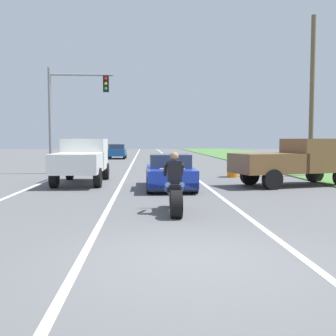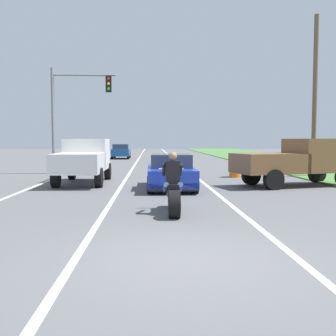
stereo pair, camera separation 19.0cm
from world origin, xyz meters
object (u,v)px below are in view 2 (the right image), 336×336
(motorcycle_with_rider, at_px, (173,191))
(traffic_light_mast_near, at_px, (72,105))
(pickup_truck_left_lane_white, at_px, (84,158))
(construction_barrel_mid, at_px, (235,168))
(sports_car_blue, at_px, (171,173))
(pickup_truck_right_shoulder_brown, at_px, (296,160))
(construction_barrel_nearest, at_px, (274,175))
(distant_car_far_ahead, at_px, (121,151))

(motorcycle_with_rider, distance_m, traffic_light_mast_near, 14.15)
(pickup_truck_left_lane_white, relative_size, construction_barrel_mid, 4.80)
(motorcycle_with_rider, xyz_separation_m, pickup_truck_left_lane_white, (-3.55, 7.54, 0.51))
(sports_car_blue, xyz_separation_m, pickup_truck_right_shoulder_brown, (5.30, 0.65, 0.48))
(construction_barrel_nearest, relative_size, distant_car_far_ahead, 0.25)
(pickup_truck_left_lane_white, xyz_separation_m, distant_car_far_ahead, (-0.07, 23.49, -0.33))
(sports_car_blue, relative_size, construction_barrel_nearest, 4.30)
(sports_car_blue, distance_m, construction_barrel_mid, 5.82)
(traffic_light_mast_near, bearing_deg, construction_barrel_nearest, -37.91)
(motorcycle_with_rider, bearing_deg, construction_barrel_mid, 69.44)
(motorcycle_with_rider, distance_m, distant_car_far_ahead, 31.24)
(motorcycle_with_rider, distance_m, construction_barrel_nearest, 6.99)
(pickup_truck_right_shoulder_brown, relative_size, distant_car_far_ahead, 1.29)
(traffic_light_mast_near, distance_m, construction_barrel_mid, 9.86)
(motorcycle_with_rider, bearing_deg, pickup_truck_left_lane_white, 115.19)
(construction_barrel_nearest, bearing_deg, traffic_light_mast_near, 142.09)
(traffic_light_mast_near, relative_size, distant_car_far_ahead, 1.50)
(sports_car_blue, xyz_separation_m, traffic_light_mast_near, (-5.27, 7.35, 3.30))
(sports_car_blue, bearing_deg, construction_barrel_mid, 52.38)
(motorcycle_with_rider, bearing_deg, pickup_truck_right_shoulder_brown, 47.84)
(construction_barrel_nearest, xyz_separation_m, distant_car_far_ahead, (-7.98, 25.57, 0.27))
(sports_car_blue, height_order, construction_barrel_nearest, sports_car_blue)
(traffic_light_mast_near, xyz_separation_m, construction_barrel_nearest, (9.42, -7.33, -3.43))
(construction_barrel_mid, bearing_deg, distant_car_far_ahead, 109.40)
(motorcycle_with_rider, relative_size, distant_car_far_ahead, 0.55)
(distant_car_far_ahead, bearing_deg, pickup_truck_left_lane_white, -89.83)
(traffic_light_mast_near, height_order, distant_car_far_ahead, traffic_light_mast_near)
(traffic_light_mast_near, height_order, construction_barrel_mid, traffic_light_mast_near)
(construction_barrel_mid, xyz_separation_m, distant_car_far_ahead, (-7.39, 20.98, 0.27))
(motorcycle_with_rider, xyz_separation_m, construction_barrel_nearest, (4.36, 5.46, -0.09))
(sports_car_blue, height_order, construction_barrel_mid, sports_car_blue)
(pickup_truck_right_shoulder_brown, xyz_separation_m, distant_car_far_ahead, (-9.13, 24.95, -0.33))
(sports_car_blue, height_order, pickup_truck_right_shoulder_brown, pickup_truck_right_shoulder_brown)
(traffic_light_mast_near, bearing_deg, pickup_truck_right_shoulder_brown, -32.40)
(pickup_truck_left_lane_white, distance_m, construction_barrel_nearest, 8.20)
(motorcycle_with_rider, relative_size, construction_barrel_nearest, 2.21)
(pickup_truck_right_shoulder_brown, bearing_deg, construction_barrel_nearest, -151.38)
(construction_barrel_mid, bearing_deg, construction_barrel_nearest, -82.66)
(traffic_light_mast_near, xyz_separation_m, construction_barrel_mid, (8.83, -2.74, -3.43))
(motorcycle_with_rider, bearing_deg, traffic_light_mast_near, 111.57)
(sports_car_blue, distance_m, pickup_truck_right_shoulder_brown, 5.36)
(motorcycle_with_rider, relative_size, pickup_truck_left_lane_white, 0.46)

